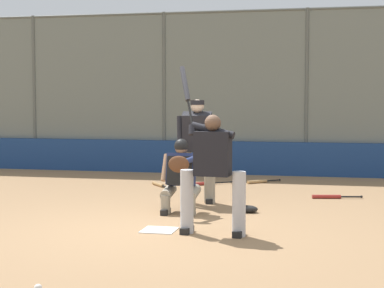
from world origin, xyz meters
TOP-DOWN VIEW (x-y plane):
  - ground_plane at (0.00, 0.00)m, footprint 160.00×160.00m
  - home_plate_marker at (0.00, 0.00)m, footprint 0.43×0.43m
  - backstop_fence at (0.00, -6.39)m, footprint 16.17×0.08m
  - padding_wall at (0.00, -6.29)m, footprint 15.76×0.18m
  - bleachers_beyond at (3.10, -8.54)m, footprint 11.26×1.95m
  - batter_at_plate at (-0.71, 0.09)m, footprint 0.96×0.70m
  - catcher_behind_plate at (0.02, -1.28)m, footprint 0.58×0.68m
  - umpire_home at (-0.04, -2.21)m, footprint 0.68×0.46m
  - spare_bat_near_backstop at (-2.15, -3.15)m, footprint 0.85×0.22m
  - spare_bat_by_padding at (0.24, -4.37)m, footprint 0.76×0.57m
  - spare_bat_third_base_side at (-0.76, -4.89)m, footprint 0.63×0.56m
  - spare_bat_first_base_side at (1.08, -3.98)m, footprint 0.55×0.70m
  - fielding_glove_on_dirt at (-0.94, -1.52)m, footprint 0.30×0.23m
  - baseball_loose at (0.35, 2.77)m, footprint 0.07×0.07m

SIDE VIEW (x-z plane):
  - ground_plane at x=0.00m, z-range 0.00..0.00m
  - home_plate_marker at x=0.00m, z-range 0.00..0.01m
  - spare_bat_near_backstop at x=-2.15m, z-range 0.00..0.07m
  - spare_bat_by_padding at x=0.24m, z-range 0.00..0.07m
  - spare_bat_third_base_side at x=-0.76m, z-range 0.00..0.07m
  - spare_bat_first_base_side at x=1.08m, z-range 0.00..0.07m
  - baseball_loose at x=0.35m, z-range 0.00..0.07m
  - fielding_glove_on_dirt at x=-0.94m, z-range 0.00..0.11m
  - padding_wall at x=0.00m, z-range 0.00..0.73m
  - bleachers_beyond at x=3.10m, z-range -0.20..0.96m
  - catcher_behind_plate at x=0.02m, z-range 0.02..1.12m
  - batter_at_plate at x=-0.71m, z-range -0.24..1.88m
  - umpire_home at x=-0.04m, z-range 0.06..1.74m
  - backstop_fence at x=0.00m, z-range 0.09..3.75m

